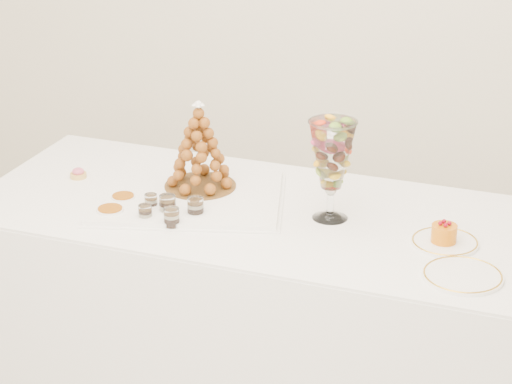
% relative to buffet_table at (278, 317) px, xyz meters
% --- Properties ---
extents(buffet_table, '(2.28, 1.00, 0.85)m').
position_rel_buffet_table_xyz_m(buffet_table, '(0.00, 0.00, 0.00)').
color(buffet_table, white).
rests_on(buffet_table, ground).
extents(lace_tray, '(0.77, 0.65, 0.02)m').
position_rel_buffet_table_xyz_m(lace_tray, '(-0.35, 0.00, 0.44)').
color(lace_tray, white).
rests_on(lace_tray, buffet_table).
extents(macaron_vase, '(0.16, 0.16, 0.36)m').
position_rel_buffet_table_xyz_m(macaron_vase, '(0.18, 0.02, 0.66)').
color(macaron_vase, white).
rests_on(macaron_vase, buffet_table).
extents(cake_plate, '(0.22, 0.22, 0.01)m').
position_rel_buffet_table_xyz_m(cake_plate, '(0.59, -0.07, 0.43)').
color(cake_plate, white).
rests_on(cake_plate, buffet_table).
extents(spare_plate, '(0.25, 0.25, 0.01)m').
position_rel_buffet_table_xyz_m(spare_plate, '(0.68, -0.29, 0.43)').
color(spare_plate, white).
rests_on(spare_plate, buffet_table).
extents(pink_tart, '(0.06, 0.06, 0.04)m').
position_rel_buffet_table_xyz_m(pink_tart, '(-0.83, 0.08, 0.44)').
color(pink_tart, tan).
rests_on(pink_tart, buffet_table).
extents(verrine_a, '(0.06, 0.06, 0.06)m').
position_rel_buffet_table_xyz_m(verrine_a, '(-0.44, -0.12, 0.46)').
color(verrine_a, white).
rests_on(verrine_a, buffet_table).
extents(verrine_b, '(0.06, 0.06, 0.08)m').
position_rel_buffet_table_xyz_m(verrine_b, '(-0.37, -0.14, 0.46)').
color(verrine_b, white).
rests_on(verrine_b, buffet_table).
extents(verrine_c, '(0.07, 0.07, 0.08)m').
position_rel_buffet_table_xyz_m(verrine_c, '(-0.27, -0.13, 0.46)').
color(verrine_c, white).
rests_on(verrine_c, buffet_table).
extents(verrine_d, '(0.05, 0.05, 0.06)m').
position_rel_buffet_table_xyz_m(verrine_d, '(-0.42, -0.21, 0.46)').
color(verrine_d, white).
rests_on(verrine_d, buffet_table).
extents(verrine_e, '(0.07, 0.07, 0.07)m').
position_rel_buffet_table_xyz_m(verrine_e, '(-0.32, -0.23, 0.46)').
color(verrine_e, white).
rests_on(verrine_e, buffet_table).
extents(ramekin_back, '(0.09, 0.09, 0.03)m').
position_rel_buffet_table_xyz_m(ramekin_back, '(-0.56, -0.09, 0.44)').
color(ramekin_back, white).
rests_on(ramekin_back, buffet_table).
extents(ramekin_front, '(0.10, 0.10, 0.03)m').
position_rel_buffet_table_xyz_m(ramekin_front, '(-0.56, -0.21, 0.44)').
color(ramekin_front, white).
rests_on(ramekin_front, buffet_table).
extents(croquembouche, '(0.27, 0.27, 0.33)m').
position_rel_buffet_table_xyz_m(croquembouche, '(-0.33, 0.09, 0.61)').
color(croquembouche, brown).
rests_on(croquembouche, lace_tray).
extents(mousse_cake, '(0.09, 0.09, 0.07)m').
position_rel_buffet_table_xyz_m(mousse_cake, '(0.59, -0.07, 0.47)').
color(mousse_cake, orange).
rests_on(mousse_cake, cake_plate).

